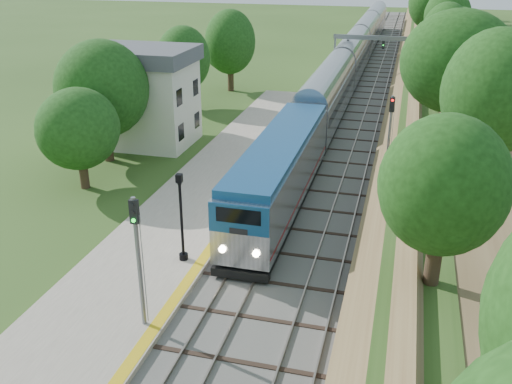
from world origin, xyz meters
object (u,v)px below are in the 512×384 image
(train, at_px, (351,62))
(signal_farside, at_px, (390,131))
(lamppost_far, at_px, (182,223))
(signal_gantry, at_px, (369,48))
(station_building, at_px, (143,95))
(signal_platform, at_px, (138,249))

(train, bearing_deg, signal_farside, -79.68)
(lamppost_far, bearing_deg, signal_farside, 56.20)
(signal_gantry, height_order, signal_farside, signal_farside)
(lamppost_far, height_order, signal_farside, signal_farside)
(station_building, relative_size, signal_gantry, 1.02)
(signal_gantry, height_order, signal_platform, signal_platform)
(station_building, distance_m, signal_farside, 20.62)
(station_building, relative_size, signal_platform, 1.45)
(lamppost_far, bearing_deg, signal_gantry, 82.41)
(station_building, relative_size, train, 0.09)
(train, distance_m, lamppost_far, 48.37)
(signal_gantry, xyz_separation_m, train, (-2.47, 4.92, -2.54))
(signal_farside, bearing_deg, signal_gantry, 97.29)
(signal_gantry, relative_size, lamppost_far, 1.77)
(signal_gantry, relative_size, signal_farside, 1.36)
(signal_platform, bearing_deg, train, 86.92)
(train, distance_m, signal_farside, 34.66)
(signal_platform, bearing_deg, signal_gantry, 83.74)
(signal_platform, height_order, signal_farside, signal_platform)
(signal_farside, bearing_deg, lamppost_far, -123.80)
(station_building, xyz_separation_m, lamppost_far, (10.69, -18.35, -1.59))
(train, height_order, signal_farside, signal_farside)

